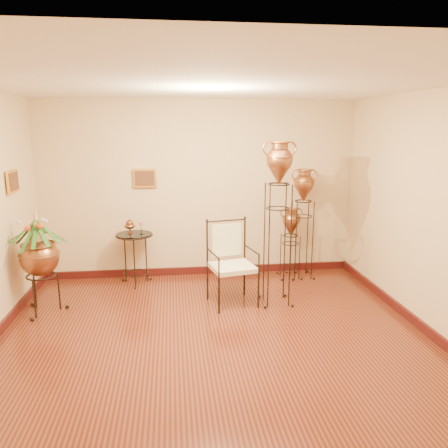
{
  "coord_description": "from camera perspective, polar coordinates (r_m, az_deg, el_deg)",
  "views": [
    {
      "loc": [
        -0.44,
        -4.4,
        2.38
      ],
      "look_at": [
        0.25,
        1.3,
        1.1
      ],
      "focal_mm": 35.0,
      "sensor_mm": 36.0,
      "label": 1
    }
  ],
  "objects": [
    {
      "name": "ground",
      "position": [
        5.03,
        -1.09,
        -15.71
      ],
      "size": [
        5.0,
        5.0,
        0.0
      ],
      "primitive_type": "plane",
      "color": "#5C2D15",
      "rests_on": "ground"
    },
    {
      "name": "room_shell",
      "position": [
        4.48,
        -1.27,
        4.25
      ],
      "size": [
        5.02,
        5.02,
        2.81
      ],
      "color": "#D3B688",
      "rests_on": "ground"
    },
    {
      "name": "amphora_tall",
      "position": [
        5.86,
        7.02,
        0.24
      ],
      "size": [
        0.5,
        0.5,
        2.23
      ],
      "rotation": [
        0.0,
        0.0,
        0.14
      ],
      "color": "black",
      "rests_on": "ground"
    },
    {
      "name": "amphora_mid",
      "position": [
        7.03,
        10.2,
        0.14
      ],
      "size": [
        0.49,
        0.49,
        1.77
      ],
      "rotation": [
        0.0,
        0.0,
        0.29
      ],
      "color": "black",
      "rests_on": "ground"
    },
    {
      "name": "amphora_short",
      "position": [
        7.05,
        8.67,
        -2.41
      ],
      "size": [
        0.44,
        0.44,
        1.16
      ],
      "rotation": [
        0.0,
        0.0,
        -0.31
      ],
      "color": "black",
      "rests_on": "ground"
    },
    {
      "name": "planter_urn",
      "position": [
        6.08,
        -23.02,
        -3.47
      ],
      "size": [
        0.98,
        0.98,
        1.44
      ],
      "rotation": [
        0.0,
        0.0,
        0.33
      ],
      "color": "black",
      "rests_on": "ground"
    },
    {
      "name": "armchair",
      "position": [
        5.92,
        1.11,
        -5.23
      ],
      "size": [
        0.75,
        0.72,
        1.14
      ],
      "rotation": [
        0.0,
        0.0,
        0.21
      ],
      "color": "black",
      "rests_on": "ground"
    },
    {
      "name": "side_table",
      "position": [
        6.87,
        -11.51,
        -4.33
      ],
      "size": [
        0.7,
        0.7,
        1.0
      ],
      "rotation": [
        0.0,
        0.0,
        -0.34
      ],
      "color": "black",
      "rests_on": "ground"
    }
  ]
}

